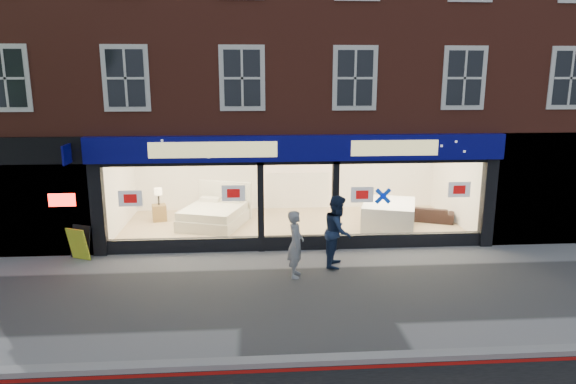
{
  "coord_description": "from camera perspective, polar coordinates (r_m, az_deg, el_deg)",
  "views": [
    {
      "loc": [
        -1.3,
        -10.86,
        4.87
      ],
      "look_at": [
        -0.33,
        2.5,
        1.82
      ],
      "focal_mm": 32.0,
      "sensor_mm": 36.0,
      "label": 1
    }
  ],
  "objects": [
    {
      "name": "pedestrian_blue",
      "position": [
        13.38,
        5.56,
        -4.32
      ],
      "size": [
        0.94,
        1.08,
        1.88
      ],
      "primitive_type": "imported",
      "rotation": [
        0.0,
        0.0,
        1.28
      ],
      "color": "#192848",
      "rests_on": "ground"
    },
    {
      "name": "display_bed",
      "position": [
        16.92,
        -8.14,
        -2.45
      ],
      "size": [
        2.42,
        2.67,
        1.25
      ],
      "rotation": [
        0.0,
        0.0,
        -0.32
      ],
      "color": "beige",
      "rests_on": "showroom_floor"
    },
    {
      "name": "building",
      "position": [
        17.93,
        -0.04,
        18.59
      ],
      "size": [
        19.0,
        8.26,
        10.3
      ],
      "color": "brown",
      "rests_on": "ground"
    },
    {
      "name": "mattress_stack",
      "position": [
        16.86,
        11.12,
        -2.45
      ],
      "size": [
        2.14,
        2.41,
        0.8
      ],
      "rotation": [
        0.0,
        0.0,
        -0.32
      ],
      "color": "white",
      "rests_on": "showroom_floor"
    },
    {
      "name": "ground",
      "position": [
        11.97,
        2.47,
        -11.2
      ],
      "size": [
        120.0,
        120.0,
        0.0
      ],
      "primitive_type": "plane",
      "color": "gray",
      "rests_on": "ground"
    },
    {
      "name": "pedestrian_grey",
      "position": [
        12.64,
        0.86,
        -5.78
      ],
      "size": [
        0.49,
        0.67,
        1.68
      ],
      "primitive_type": "imported",
      "rotation": [
        0.0,
        0.0,
        1.42
      ],
      "color": "#929398",
      "rests_on": "ground"
    },
    {
      "name": "kerb_line",
      "position": [
        9.25,
        4.8,
        -18.97
      ],
      "size": [
        60.0,
        0.1,
        0.01
      ],
      "primitive_type": "cube",
      "color": "#8C0A07",
      "rests_on": "ground"
    },
    {
      "name": "kerb_stone",
      "position": [
        9.39,
        4.61,
        -18.05
      ],
      "size": [
        60.0,
        0.25,
        0.12
      ],
      "primitive_type": "cube",
      "color": "gray",
      "rests_on": "ground"
    },
    {
      "name": "bedside_table",
      "position": [
        17.75,
        -14.1,
        -2.24
      ],
      "size": [
        0.54,
        0.54,
        0.55
      ],
      "primitive_type": "cube",
      "rotation": [
        0.0,
        0.0,
        0.24
      ],
      "color": "brown",
      "rests_on": "showroom_floor"
    },
    {
      "name": "sofa",
      "position": [
        17.84,
        15.31,
        -2.35
      ],
      "size": [
        1.78,
        1.24,
        0.48
      ],
      "primitive_type": "imported",
      "rotation": [
        0.0,
        0.0,
        2.74
      ],
      "color": "black",
      "rests_on": "showroom_floor"
    },
    {
      "name": "showroom_floor",
      "position": [
        16.86,
        0.43,
        -3.78
      ],
      "size": [
        11.0,
        4.5,
        0.1
      ],
      "primitive_type": "cube",
      "color": "tan",
      "rests_on": "ground"
    },
    {
      "name": "a_board",
      "position": [
        15.0,
        -22.17,
        -5.26
      ],
      "size": [
        0.7,
        0.6,
        0.92
      ],
      "primitive_type": "cube",
      "rotation": [
        0.0,
        0.0,
        -0.44
      ],
      "color": "gold",
      "rests_on": "ground"
    }
  ]
}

